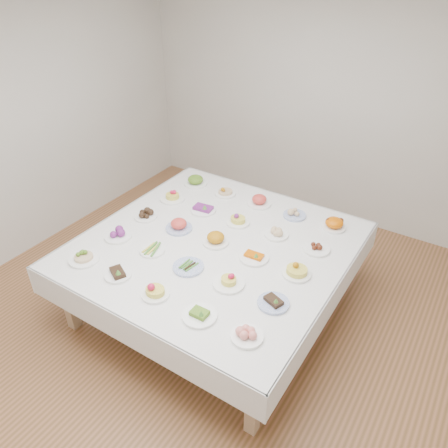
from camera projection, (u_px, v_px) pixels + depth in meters
The scene contains 27 objects.
room_envelope at pixel (210, 143), 3.15m from camera, with size 5.02×5.02×2.81m.
display_table at pixel (215, 249), 3.99m from camera, with size 2.30×2.30×0.75m.
dish_0 at pixel (83, 255), 3.72m from camera, with size 0.26×0.26×0.13m.
dish_1 at pixel (118, 272), 3.56m from camera, with size 0.22×0.22×0.10m.
dish_2 at pixel (155, 289), 3.35m from camera, with size 0.22×0.22×0.14m.
dish_3 at pixel (199, 313), 3.17m from camera, with size 0.25×0.25×0.10m.
dish_4 at pixel (247, 332), 3.00m from camera, with size 0.23×0.23×0.11m.
dish_5 at pixel (117, 233), 4.01m from camera, with size 0.25×0.25×0.11m.
dish_6 at pixel (152, 249), 3.84m from camera, with size 0.22×0.22×0.06m.
dish_7 at pixel (188, 266), 3.65m from camera, with size 0.26×0.26×0.05m.
dish_8 at pixel (229, 279), 3.46m from camera, with size 0.26×0.26×0.14m.
dish_9 at pixel (273, 301), 3.28m from camera, with size 0.24×0.24×0.09m.
dish_10 at pixel (145, 214), 4.31m from camera, with size 0.22×0.22×0.09m.
dish_11 at pixel (179, 223), 4.12m from camera, with size 0.25×0.25×0.14m.
dish_12 at pixel (216, 237), 3.93m from camera, with size 0.24×0.24×0.14m.
dish_13 at pixel (254, 255), 3.75m from camera, with size 0.25×0.25×0.10m.
dish_14 at pixel (297, 269), 3.56m from camera, with size 0.24×0.24×0.13m.
dish_15 at pixel (172, 194), 4.59m from camera, with size 0.26×0.26×0.15m.
dish_16 at pixel (203, 207), 4.40m from camera, with size 0.25×0.25×0.12m.
dish_17 at pixel (238, 219), 4.21m from camera, with size 0.23×0.23×0.12m.
dish_18 at pixel (276, 232), 4.04m from camera, with size 0.22×0.22×0.09m.
dish_19 at pixel (317, 247), 3.86m from camera, with size 0.24×0.24×0.09m.
dish_20 at pixel (195, 179), 4.86m from camera, with size 0.25×0.25×0.16m.
dish_21 at pixel (225, 190), 4.68m from camera, with size 0.22×0.22×0.12m.
dish_22 at pixel (259, 199), 4.50m from camera, with size 0.25×0.25×0.14m.
dish_23 at pixel (295, 213), 4.32m from camera, with size 0.22×0.22×0.09m.
dish_24 at pixel (334, 222), 4.13m from camera, with size 0.22×0.22×0.14m.
Camera 1 is at (1.68, -2.43, 3.07)m, focal length 35.00 mm.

